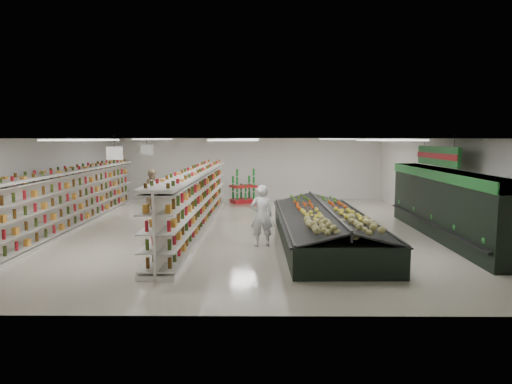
{
  "coord_description": "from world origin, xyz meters",
  "views": [
    {
      "loc": [
        0.62,
        -15.94,
        3.21
      ],
      "look_at": [
        0.51,
        0.61,
        1.25
      ],
      "focal_mm": 32.0,
      "sensor_mm": 36.0,
      "label": 1
    }
  ],
  "objects_px": {
    "gondola_center": "(196,202)",
    "shopper_background": "(153,189)",
    "produce_island": "(325,226)",
    "shopper_main": "(262,216)",
    "soda_endcap": "(243,188)",
    "gondola_left": "(74,200)"
  },
  "relations": [
    {
      "from": "gondola_left",
      "to": "soda_endcap",
      "type": "bearing_deg",
      "value": 45.37
    },
    {
      "from": "gondola_center",
      "to": "soda_endcap",
      "type": "xyz_separation_m",
      "value": [
        1.45,
        6.6,
        -0.2
      ]
    },
    {
      "from": "produce_island",
      "to": "shopper_background",
      "type": "relative_size",
      "value": 4.27
    },
    {
      "from": "gondola_center",
      "to": "shopper_main",
      "type": "bearing_deg",
      "value": -46.79
    },
    {
      "from": "gondola_center",
      "to": "shopper_background",
      "type": "height_order",
      "value": "gondola_center"
    },
    {
      "from": "soda_endcap",
      "to": "produce_island",
      "type": "bearing_deg",
      "value": -72.08
    },
    {
      "from": "produce_island",
      "to": "soda_endcap",
      "type": "bearing_deg",
      "value": 107.92
    },
    {
      "from": "gondola_center",
      "to": "soda_endcap",
      "type": "distance_m",
      "value": 6.76
    },
    {
      "from": "gondola_center",
      "to": "soda_endcap",
      "type": "relative_size",
      "value": 7.68
    },
    {
      "from": "gondola_center",
      "to": "soda_endcap",
      "type": "height_order",
      "value": "gondola_center"
    },
    {
      "from": "gondola_center",
      "to": "shopper_background",
      "type": "xyz_separation_m",
      "value": [
        -2.59,
        4.63,
        -0.04
      ]
    },
    {
      "from": "shopper_background",
      "to": "shopper_main",
      "type": "bearing_deg",
      "value": -144.13
    },
    {
      "from": "produce_island",
      "to": "gondola_center",
      "type": "bearing_deg",
      "value": 153.95
    },
    {
      "from": "soda_endcap",
      "to": "shopper_main",
      "type": "xyz_separation_m",
      "value": [
        0.86,
        -9.15,
        0.17
      ]
    },
    {
      "from": "soda_endcap",
      "to": "shopper_background",
      "type": "xyz_separation_m",
      "value": [
        -4.03,
        -1.97,
        0.15
      ]
    },
    {
      "from": "gondola_left",
      "to": "shopper_background",
      "type": "distance_m",
      "value": 4.53
    },
    {
      "from": "gondola_left",
      "to": "soda_endcap",
      "type": "distance_m",
      "value": 8.52
    },
    {
      "from": "gondola_center",
      "to": "produce_island",
      "type": "relative_size",
      "value": 1.54
    },
    {
      "from": "gondola_center",
      "to": "soda_endcap",
      "type": "bearing_deg",
      "value": 78.68
    },
    {
      "from": "gondola_left",
      "to": "shopper_background",
      "type": "height_order",
      "value": "gondola_left"
    },
    {
      "from": "produce_island",
      "to": "soda_endcap",
      "type": "distance_m",
      "value": 9.13
    },
    {
      "from": "produce_island",
      "to": "shopper_main",
      "type": "xyz_separation_m",
      "value": [
        -1.94,
        -0.47,
        0.4
      ]
    }
  ]
}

